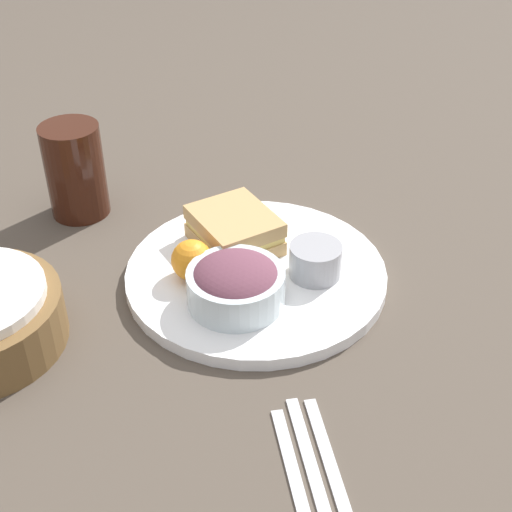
# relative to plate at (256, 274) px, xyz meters

# --- Properties ---
(ground_plane) EXTENTS (4.00, 4.00, 0.00)m
(ground_plane) POSITION_rel_plate_xyz_m (0.00, 0.00, -0.01)
(ground_plane) COLOR #4C4238
(plate) EXTENTS (0.32, 0.32, 0.02)m
(plate) POSITION_rel_plate_xyz_m (0.00, 0.00, 0.00)
(plate) COLOR white
(plate) RESTS_ON ground_plane
(sandwich) EXTENTS (0.11, 0.10, 0.05)m
(sandwich) POSITION_rel_plate_xyz_m (0.06, 0.00, 0.03)
(sandwich) COLOR tan
(sandwich) RESTS_ON plate
(salad_bowl) EXTENTS (0.11, 0.11, 0.06)m
(salad_bowl) POSITION_rel_plate_xyz_m (-0.05, 0.05, 0.04)
(salad_bowl) COLOR silver
(salad_bowl) RESTS_ON plate
(dressing_cup) EXTENTS (0.06, 0.06, 0.04)m
(dressing_cup) POSITION_rel_plate_xyz_m (-0.04, -0.06, 0.03)
(dressing_cup) COLOR #99999E
(dressing_cup) RESTS_ON plate
(orange_wedge) EXTENTS (0.05, 0.05, 0.05)m
(orange_wedge) POSITION_rel_plate_xyz_m (0.02, 0.08, 0.03)
(orange_wedge) COLOR orange
(orange_wedge) RESTS_ON plate
(drink_glass) EXTENTS (0.08, 0.08, 0.13)m
(drink_glass) POSITION_rel_plate_xyz_m (0.26, 0.15, 0.06)
(drink_glass) COLOR #38190F
(drink_glass) RESTS_ON ground_plane
(fork) EXTENTS (0.16, 0.06, 0.01)m
(fork) POSITION_rel_plate_xyz_m (-0.28, 0.07, -0.01)
(fork) COLOR silver
(fork) RESTS_ON ground_plane
(knife) EXTENTS (0.17, 0.06, 0.01)m
(knife) POSITION_rel_plate_xyz_m (-0.28, 0.09, -0.01)
(knife) COLOR silver
(knife) RESTS_ON ground_plane
(spoon) EXTENTS (0.14, 0.06, 0.01)m
(spoon) POSITION_rel_plate_xyz_m (-0.27, 0.11, -0.01)
(spoon) COLOR silver
(spoon) RESTS_ON ground_plane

